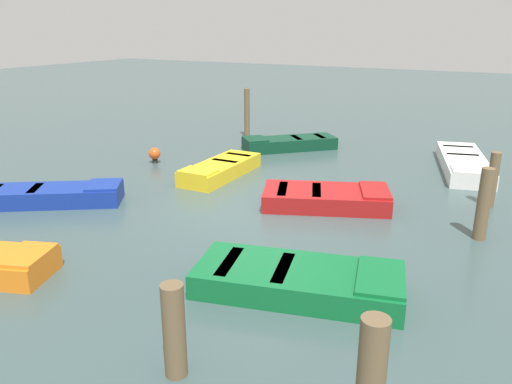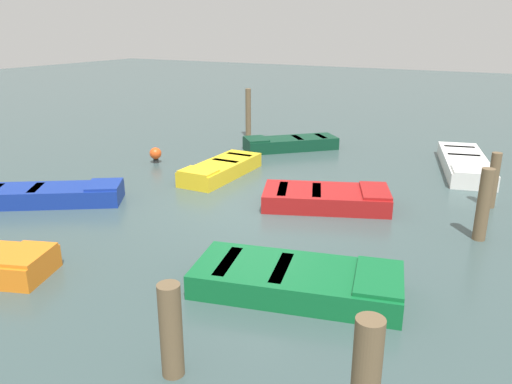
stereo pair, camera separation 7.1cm
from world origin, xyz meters
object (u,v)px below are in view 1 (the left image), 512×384
object	(u,v)px
mooring_piling_mid_right	(247,113)
mooring_piling_far_left	(483,204)
rowboat_red	(327,197)
marker_buoy	(155,154)
rowboat_green	(300,280)
rowboat_dark_green	(289,143)
rowboat_blue	(49,195)
mooring_piling_far_right	(174,331)
mooring_piling_near_right	(492,180)
rowboat_white	(464,163)
rowboat_yellow	(220,169)

from	to	relation	value
mooring_piling_mid_right	mooring_piling_far_left	xyz separation A→B (m)	(6.09, 8.74, -0.18)
rowboat_red	marker_buoy	size ratio (longest dim) A/B	6.63
rowboat_green	rowboat_dark_green	world-z (taller)	same
rowboat_blue	mooring_piling_mid_right	size ratio (longest dim) A/B	1.88
mooring_piling_far_right	mooring_piling_near_right	bearing A→B (deg)	161.38
rowboat_blue	rowboat_dark_green	size ratio (longest dim) A/B	1.15
rowboat_blue	mooring_piling_far_right	world-z (taller)	mooring_piling_far_right
rowboat_green	rowboat_dark_green	distance (m)	9.66
rowboat_green	marker_buoy	bearing A→B (deg)	130.35
rowboat_dark_green	mooring_piling_mid_right	world-z (taller)	mooring_piling_mid_right
rowboat_blue	mooring_piling_near_right	distance (m)	10.37
rowboat_dark_green	mooring_piling_far_left	xyz separation A→B (m)	(5.05, 6.51, 0.51)
rowboat_blue	rowboat_white	distance (m)	11.32
marker_buoy	rowboat_yellow	bearing A→B (deg)	84.28
rowboat_white	mooring_piling_far_right	distance (m)	11.43
rowboat_yellow	mooring_piling_near_right	distance (m)	6.91
rowboat_red	rowboat_dark_green	xyz separation A→B (m)	(-4.72, -3.17, -0.00)
rowboat_yellow	marker_buoy	xyz separation A→B (m)	(-0.25, -2.54, 0.07)
rowboat_white	rowboat_red	distance (m)	5.35
mooring_piling_mid_right	marker_buoy	bearing A→B (deg)	-7.78
mooring_piling_mid_right	mooring_piling_far_left	bearing A→B (deg)	55.11
marker_buoy	rowboat_blue	bearing A→B (deg)	2.48
rowboat_yellow	rowboat_red	distance (m)	3.60
rowboat_dark_green	marker_buoy	world-z (taller)	marker_buoy
rowboat_yellow	mooring_piling_near_right	size ratio (longest dim) A/B	2.26
rowboat_dark_green	mooring_piling_far_right	size ratio (longest dim) A/B	2.42
rowboat_red	marker_buoy	bearing A→B (deg)	147.22
rowboat_white	mooring_piling_near_right	xyz separation A→B (m)	(2.99, 0.95, 0.44)
rowboat_yellow	rowboat_green	distance (m)	6.64
rowboat_blue	rowboat_yellow	xyz separation A→B (m)	(-3.85, 2.36, 0.00)
rowboat_white	rowboat_green	xyz separation A→B (m)	(8.74, -1.33, 0.00)
rowboat_white	mooring_piling_far_right	bearing A→B (deg)	-23.93
rowboat_dark_green	rowboat_blue	bearing A→B (deg)	26.36
mooring_piling_near_right	mooring_piling_far_left	distance (m)	2.13
rowboat_blue	rowboat_dark_green	distance (m)	8.15
mooring_piling_far_right	rowboat_green	bearing A→B (deg)	168.62
rowboat_blue	marker_buoy	bearing A→B (deg)	58.87
rowboat_blue	rowboat_red	world-z (taller)	same
rowboat_red	mooring_piling_near_right	size ratio (longest dim) A/B	2.45
mooring_piling_near_right	mooring_piling_mid_right	distance (m)	9.60
rowboat_white	mooring_piling_far_left	xyz separation A→B (m)	(5.11, 0.94, 0.51)
rowboat_blue	mooring_piling_far_left	xyz separation A→B (m)	(-2.64, 9.19, 0.51)
rowboat_green	rowboat_yellow	bearing A→B (deg)	119.29
marker_buoy	mooring_piling_far_right	bearing A→B (deg)	40.80
rowboat_red	mooring_piling_far_right	bearing A→B (deg)	-107.23
rowboat_green	marker_buoy	xyz separation A→B (m)	(-5.09, -7.09, 0.07)
rowboat_red	rowboat_dark_green	bearing A→B (deg)	101.77
rowboat_green	rowboat_red	distance (m)	4.10
mooring_piling_far_left	marker_buoy	size ratio (longest dim) A/B	3.03
rowboat_dark_green	mooring_piling_near_right	bearing A→B (deg)	111.36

